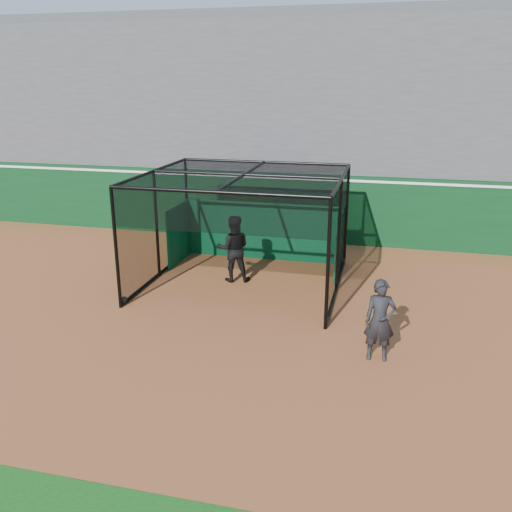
# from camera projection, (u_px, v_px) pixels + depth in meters

# --- Properties ---
(ground) EXTENTS (120.00, 120.00, 0.00)m
(ground) POSITION_uv_depth(u_px,v_px,m) (222.00, 338.00, 12.56)
(ground) COLOR brown
(ground) RESTS_ON ground
(outfield_wall) EXTENTS (50.00, 0.50, 2.50)m
(outfield_wall) POSITION_uv_depth(u_px,v_px,m) (290.00, 206.00, 20.01)
(outfield_wall) COLOR #093516
(outfield_wall) RESTS_ON ground
(grandstand) EXTENTS (50.00, 7.85, 8.95)m
(grandstand) POSITION_uv_depth(u_px,v_px,m) (308.00, 111.00, 22.51)
(grandstand) COLOR #4C4C4F
(grandstand) RESTS_ON ground
(batting_cage) EXTENTS (5.48, 5.14, 3.21)m
(batting_cage) POSITION_uv_depth(u_px,v_px,m) (244.00, 231.00, 15.50)
(batting_cage) COLOR black
(batting_cage) RESTS_ON ground
(batter) EXTENTS (1.12, 0.97, 1.99)m
(batter) POSITION_uv_depth(u_px,v_px,m) (234.00, 249.00, 15.89)
(batter) COLOR black
(batter) RESTS_ON ground
(on_deck_player) EXTENTS (0.69, 0.49, 1.79)m
(on_deck_player) POSITION_uv_depth(u_px,v_px,m) (380.00, 321.00, 11.36)
(on_deck_player) COLOR black
(on_deck_player) RESTS_ON ground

